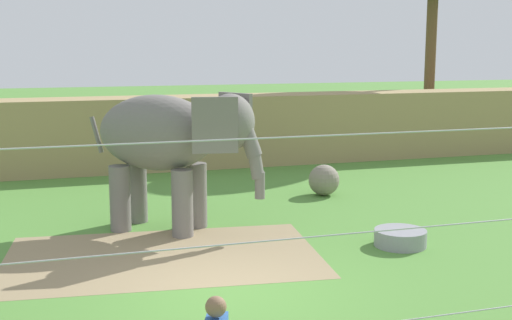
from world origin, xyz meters
TOP-DOWN VIEW (x-y plane):
  - ground_plane at (0.00, 0.00)m, footprint 120.00×120.00m
  - dirt_patch at (-0.75, 2.20)m, footprint 6.63×4.52m
  - embankment_wall at (0.00, 12.08)m, footprint 36.00×1.80m
  - elephant at (-0.21, 4.12)m, footprint 3.80×3.20m
  - enrichment_ball at (4.52, 6.45)m, footprint 0.87×0.87m
  - cable_fence at (0.00, -3.29)m, footprint 8.92×0.25m
  - water_tub at (4.17, 1.45)m, footprint 1.10×1.10m

SIDE VIEW (x-z plane):
  - ground_plane at x=0.00m, z-range 0.00..0.00m
  - dirt_patch at x=-0.75m, z-range 0.00..0.01m
  - water_tub at x=4.17m, z-range 0.01..0.36m
  - enrichment_ball at x=4.52m, z-range 0.00..0.87m
  - embankment_wall at x=0.00m, z-range 0.00..2.46m
  - cable_fence at x=0.00m, z-range 0.01..3.24m
  - elephant at x=-0.21m, z-range 0.51..3.68m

